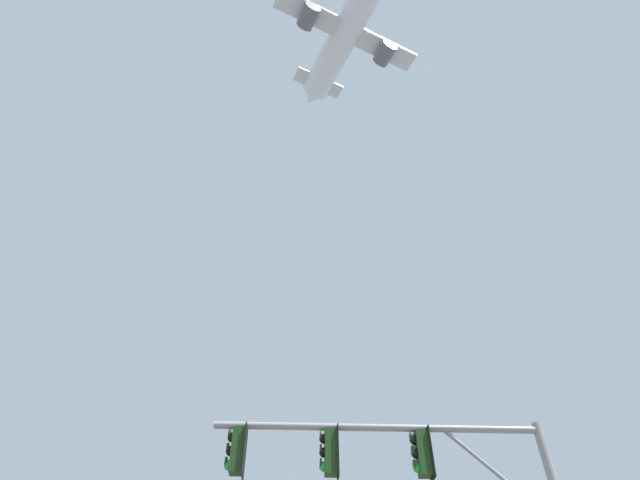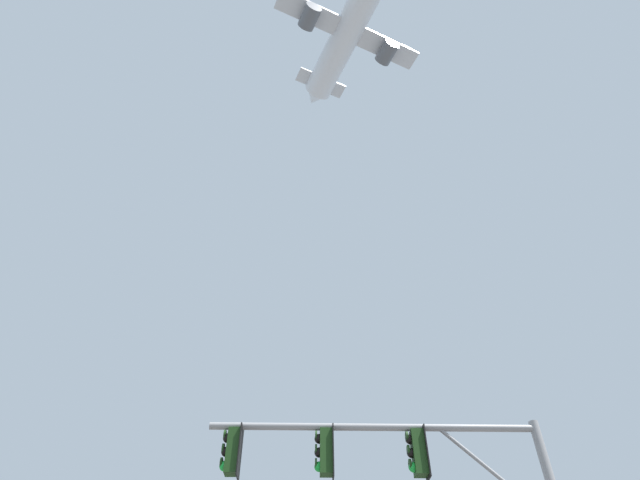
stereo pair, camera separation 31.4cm
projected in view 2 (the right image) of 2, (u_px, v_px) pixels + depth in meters
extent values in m
cylinder|color=gray|center=(373.00, 427.00, 10.63)|extent=(6.97, 0.34, 0.15)
cylinder|color=gray|center=(498.00, 476.00, 10.00)|extent=(2.15, 0.14, 2.01)
cube|color=#193814|center=(233.00, 451.00, 10.23)|extent=(0.27, 0.33, 0.90)
cylinder|color=#193814|center=(236.00, 427.00, 10.57)|extent=(0.05, 0.05, 0.12)
cube|color=black|center=(240.00, 451.00, 10.23)|extent=(0.04, 0.46, 1.04)
sphere|color=black|center=(228.00, 438.00, 10.41)|extent=(0.20, 0.20, 0.20)
cylinder|color=#193814|center=(225.00, 435.00, 10.45)|extent=(0.05, 0.21, 0.21)
sphere|color=black|center=(226.00, 452.00, 10.22)|extent=(0.20, 0.20, 0.20)
cylinder|color=#193814|center=(223.00, 449.00, 10.26)|extent=(0.05, 0.21, 0.21)
sphere|color=green|center=(224.00, 466.00, 10.03)|extent=(0.20, 0.20, 0.20)
cylinder|color=#193814|center=(221.00, 463.00, 10.07)|extent=(0.05, 0.21, 0.21)
cube|color=#193814|center=(326.00, 452.00, 10.26)|extent=(0.27, 0.33, 0.90)
cylinder|color=#193814|center=(326.00, 428.00, 10.60)|extent=(0.05, 0.05, 0.12)
cube|color=black|center=(333.00, 452.00, 10.26)|extent=(0.04, 0.46, 1.04)
sphere|color=black|center=(319.00, 439.00, 10.44)|extent=(0.20, 0.20, 0.20)
cylinder|color=#193814|center=(316.00, 436.00, 10.48)|extent=(0.05, 0.21, 0.21)
sphere|color=black|center=(319.00, 453.00, 10.25)|extent=(0.20, 0.20, 0.20)
cylinder|color=#193814|center=(316.00, 450.00, 10.29)|extent=(0.05, 0.21, 0.21)
sphere|color=green|center=(319.00, 467.00, 10.06)|extent=(0.20, 0.20, 0.20)
cylinder|color=#193814|center=(316.00, 464.00, 10.10)|extent=(0.05, 0.21, 0.21)
cube|color=#193814|center=(419.00, 453.00, 10.28)|extent=(0.27, 0.33, 0.90)
cylinder|color=#193814|center=(415.00, 428.00, 10.63)|extent=(0.05, 0.05, 0.12)
cube|color=black|center=(425.00, 453.00, 10.29)|extent=(0.04, 0.46, 1.04)
sphere|color=black|center=(410.00, 440.00, 10.46)|extent=(0.20, 0.20, 0.20)
cylinder|color=#193814|center=(407.00, 437.00, 10.50)|extent=(0.05, 0.21, 0.21)
sphere|color=black|center=(412.00, 453.00, 10.28)|extent=(0.20, 0.20, 0.20)
cylinder|color=#193814|center=(408.00, 450.00, 10.32)|extent=(0.05, 0.21, 0.21)
sphere|color=green|center=(413.00, 467.00, 10.09)|extent=(0.20, 0.20, 0.20)
cylinder|color=#193814|center=(410.00, 464.00, 10.13)|extent=(0.05, 0.21, 0.21)
cylinder|color=white|center=(351.00, 25.00, 49.91)|extent=(9.52, 15.98, 2.89)
cone|color=white|center=(314.00, 97.00, 55.91)|extent=(3.00, 2.68, 2.46)
cube|color=silver|center=(349.00, 31.00, 49.92)|extent=(14.77, 8.32, 0.33)
cylinder|color=#595B60|center=(387.00, 52.00, 50.66)|extent=(2.39, 2.66, 1.63)
cylinder|color=#595B60|center=(310.00, 17.00, 48.01)|extent=(2.39, 2.66, 1.63)
cube|color=#B21E1E|center=(321.00, 75.00, 55.74)|extent=(1.27, 2.39, 3.44)
cube|color=silver|center=(321.00, 83.00, 54.95)|extent=(5.61, 3.77, 0.18)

